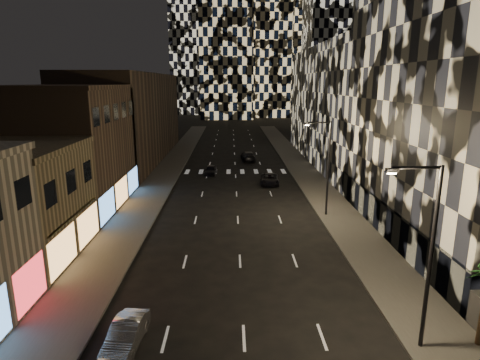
{
  "coord_description": "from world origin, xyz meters",
  "views": [
    {
      "loc": [
        -0.6,
        -6.89,
        12.68
      ],
      "look_at": [
        0.01,
        20.33,
        6.0
      ],
      "focal_mm": 30.0,
      "sensor_mm": 36.0,
      "label": 1
    }
  ],
  "objects_px": {
    "streetlight_far": "(326,162)",
    "car_dark_oncoming": "(248,156)",
    "car_silver_parked": "(126,335)",
    "streetlight_near": "(427,246)",
    "car_dark_rightlane": "(270,179)",
    "car_dark_midlane": "(211,170)"
  },
  "relations": [
    {
      "from": "streetlight_near",
      "to": "streetlight_far",
      "type": "xyz_separation_m",
      "value": [
        0.0,
        20.0,
        0.0
      ]
    },
    {
      "from": "car_silver_parked",
      "to": "car_dark_rightlane",
      "type": "distance_m",
      "value": 33.58
    },
    {
      "from": "streetlight_far",
      "to": "car_silver_parked",
      "type": "height_order",
      "value": "streetlight_far"
    },
    {
      "from": "streetlight_far",
      "to": "car_dark_oncoming",
      "type": "bearing_deg",
      "value": 102.21
    },
    {
      "from": "streetlight_near",
      "to": "car_dark_rightlane",
      "type": "relative_size",
      "value": 1.89
    },
    {
      "from": "car_silver_parked",
      "to": "streetlight_near",
      "type": "bearing_deg",
      "value": 2.77
    },
    {
      "from": "streetlight_near",
      "to": "car_silver_parked",
      "type": "xyz_separation_m",
      "value": [
        -14.15,
        0.44,
        -4.7
      ]
    },
    {
      "from": "car_silver_parked",
      "to": "streetlight_far",
      "type": "bearing_deg",
      "value": 58.65
    },
    {
      "from": "streetlight_far",
      "to": "car_dark_midlane",
      "type": "relative_size",
      "value": 2.33
    },
    {
      "from": "streetlight_near",
      "to": "car_dark_midlane",
      "type": "relative_size",
      "value": 2.33
    },
    {
      "from": "car_silver_parked",
      "to": "car_dark_oncoming",
      "type": "relative_size",
      "value": 0.77
    },
    {
      "from": "car_silver_parked",
      "to": "car_dark_oncoming",
      "type": "bearing_deg",
      "value": 85.09
    },
    {
      "from": "streetlight_near",
      "to": "car_dark_rightlane",
      "type": "bearing_deg",
      "value": 97.14
    },
    {
      "from": "streetlight_far",
      "to": "car_dark_rightlane",
      "type": "distance_m",
      "value": 13.93
    },
    {
      "from": "streetlight_near",
      "to": "streetlight_far",
      "type": "relative_size",
      "value": 1.0
    },
    {
      "from": "streetlight_near",
      "to": "car_dark_oncoming",
      "type": "height_order",
      "value": "streetlight_near"
    },
    {
      "from": "streetlight_far",
      "to": "car_dark_rightlane",
      "type": "relative_size",
      "value": 1.89
    },
    {
      "from": "car_silver_parked",
      "to": "car_dark_oncoming",
      "type": "distance_m",
      "value": 48.68
    },
    {
      "from": "car_silver_parked",
      "to": "car_dark_rightlane",
      "type": "xyz_separation_m",
      "value": [
        10.09,
        32.03,
        0.01
      ]
    },
    {
      "from": "car_dark_rightlane",
      "to": "car_dark_oncoming",
      "type": "bearing_deg",
      "value": 100.92
    },
    {
      "from": "car_dark_rightlane",
      "to": "streetlight_far",
      "type": "bearing_deg",
      "value": -68.49
    },
    {
      "from": "streetlight_near",
      "to": "car_dark_oncoming",
      "type": "bearing_deg",
      "value": 97.24
    }
  ]
}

